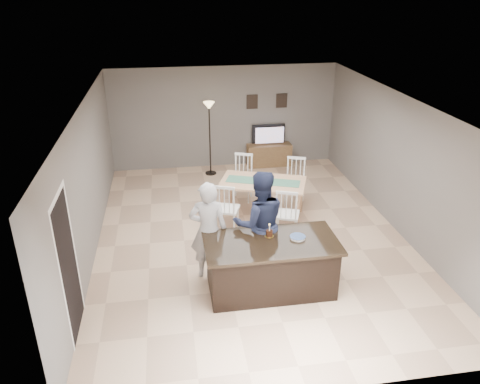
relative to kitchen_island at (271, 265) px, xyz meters
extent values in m
plane|color=#D8AF8A|center=(0.00, 1.80, -0.45)|extent=(8.00, 8.00, 0.00)
plane|color=slate|center=(0.00, 5.80, 0.90)|extent=(6.00, 0.00, 6.00)
plane|color=slate|center=(0.00, -2.20, 0.90)|extent=(6.00, 0.00, 6.00)
plane|color=slate|center=(-3.00, 1.80, 0.90)|extent=(0.00, 8.00, 8.00)
plane|color=slate|center=(3.00, 1.80, 0.90)|extent=(0.00, 8.00, 8.00)
plane|color=white|center=(0.00, 1.80, 2.25)|extent=(8.00, 8.00, 0.00)
cube|color=black|center=(0.00, 0.00, -0.03)|extent=(2.00, 1.00, 0.85)
cube|color=black|center=(0.00, 0.00, 0.42)|extent=(2.15, 1.10, 0.05)
cube|color=brown|center=(1.20, 5.57, -0.15)|extent=(1.20, 0.40, 0.60)
imported|color=black|center=(1.20, 5.64, 0.41)|extent=(0.91, 0.12, 0.53)
plane|color=orange|center=(1.20, 5.56, 0.42)|extent=(0.78, 0.00, 0.78)
cube|color=black|center=(0.75, 5.78, 1.30)|extent=(0.30, 0.02, 0.38)
cube|color=black|center=(1.55, 5.78, 1.30)|extent=(0.30, 0.02, 0.38)
plane|color=black|center=(-2.99, -0.50, 0.60)|extent=(0.00, 2.10, 2.10)
plane|color=white|center=(-2.99, -0.50, 1.69)|extent=(0.00, 1.02, 1.02)
imported|color=#B0AFB4|center=(-0.95, 0.55, 0.42)|extent=(0.69, 0.50, 1.76)
imported|color=#1B213C|center=(-0.08, 0.55, 0.49)|extent=(0.92, 0.72, 1.89)
cylinder|color=gold|center=(0.00, 0.17, 0.45)|extent=(0.15, 0.15, 0.00)
cylinder|color=#3E2110|center=(0.00, 0.17, 0.50)|extent=(0.11, 0.11, 0.10)
cylinder|color=white|center=(0.00, 0.17, 0.60)|extent=(0.02, 0.02, 0.11)
sphere|color=#FFBF4C|center=(0.00, 0.17, 0.66)|extent=(0.02, 0.02, 0.02)
cylinder|color=white|center=(0.44, 0.03, 0.45)|extent=(0.25, 0.25, 0.01)
cylinder|color=white|center=(0.44, 0.03, 0.46)|extent=(0.25, 0.25, 0.01)
cylinder|color=white|center=(0.44, 0.03, 0.48)|extent=(0.25, 0.25, 0.01)
cylinder|color=navy|center=(0.44, 0.03, 0.48)|extent=(0.25, 0.25, 0.00)
cube|color=tan|center=(0.40, 2.57, 0.35)|extent=(2.00, 1.55, 0.04)
cylinder|color=tan|center=(-0.49, 2.47, -0.06)|extent=(0.07, 0.07, 0.78)
cylinder|color=tan|center=(1.28, 2.67, -0.06)|extent=(0.07, 0.07, 0.78)
cube|color=#40735A|center=(0.40, 2.57, 0.38)|extent=(1.58, 0.91, 0.01)
cube|color=white|center=(-0.44, 2.07, 0.04)|extent=(0.59, 0.58, 0.04)
cylinder|color=white|center=(-0.68, 1.97, -0.22)|extent=(0.04, 0.04, 0.47)
cylinder|color=white|center=(-0.20, 2.17, -0.22)|extent=(0.04, 0.04, 0.47)
cube|color=white|center=(-0.51, 1.88, 0.59)|extent=(0.40, 0.18, 0.06)
cube|color=white|center=(0.69, 1.64, 0.04)|extent=(0.59, 0.58, 0.04)
cylinder|color=white|center=(0.45, 1.54, -0.22)|extent=(0.04, 0.04, 0.47)
cylinder|color=white|center=(0.93, 1.74, -0.22)|extent=(0.04, 0.04, 0.47)
cube|color=white|center=(0.62, 1.45, 0.59)|extent=(0.40, 0.18, 0.06)
cube|color=white|center=(0.10, 3.51, 0.04)|extent=(0.59, 0.58, 0.04)
cylinder|color=white|center=(0.34, 3.61, -0.22)|extent=(0.04, 0.04, 0.47)
cylinder|color=white|center=(-0.13, 3.41, -0.22)|extent=(0.04, 0.04, 0.47)
cube|color=white|center=(0.17, 3.69, 0.59)|extent=(0.40, 0.18, 0.06)
cube|color=white|center=(1.24, 3.08, 0.04)|extent=(0.59, 0.58, 0.04)
cylinder|color=white|center=(1.47, 3.18, -0.22)|extent=(0.04, 0.04, 0.47)
cylinder|color=white|center=(1.00, 2.98, -0.22)|extent=(0.04, 0.04, 0.47)
cube|color=white|center=(1.31, 3.27, 0.59)|extent=(0.40, 0.18, 0.06)
cylinder|color=black|center=(-0.45, 5.21, -0.44)|extent=(0.29, 0.29, 0.03)
cylinder|color=black|center=(-0.45, 5.21, 0.45)|extent=(0.04, 0.04, 1.77)
cone|color=#FFD98C|center=(-0.45, 5.21, 1.38)|extent=(0.29, 0.29, 0.19)
camera|label=1|loc=(-1.51, -6.27, 4.23)|focal=35.00mm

